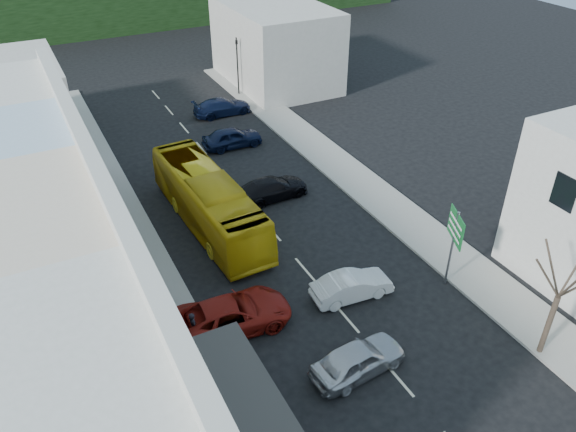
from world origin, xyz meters
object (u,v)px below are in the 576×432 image
object	(u,v)px
bus	(209,202)
car_red	(231,316)
car_silver	(358,359)
car_white	(352,285)
direction_sign	(452,249)
street_tree	(558,297)
traffic_signal	(238,67)
pedestrian_left	(193,326)

from	to	relation	value
bus	car_red	xyz separation A→B (m)	(-2.09, -8.40, -0.85)
car_silver	car_white	size ratio (longest dim) A/B	1.00
direction_sign	street_tree	world-z (taller)	street_tree
car_silver	direction_sign	world-z (taller)	direction_sign
bus	direction_sign	world-z (taller)	direction_sign
bus	traffic_signal	xyz separation A→B (m)	(9.51, 18.28, 0.99)
traffic_signal	direction_sign	bearing A→B (deg)	73.89
direction_sign	traffic_signal	distance (m)	28.67
direction_sign	car_white	bearing A→B (deg)	-171.91
car_white	street_tree	xyz separation A→B (m)	(5.29, -6.85, 2.53)
car_silver	car_white	bearing A→B (deg)	-34.89
car_silver	car_red	size ratio (longest dim) A/B	0.96
street_tree	pedestrian_left	bearing A→B (deg)	150.50
car_white	direction_sign	size ratio (longest dim) A/B	1.04
bus	car_silver	bearing A→B (deg)	-85.77
bus	street_tree	world-z (taller)	street_tree
car_silver	street_tree	world-z (taller)	street_tree
bus	traffic_signal	world-z (taller)	traffic_signal
car_red	direction_sign	bearing A→B (deg)	-96.65
car_red	pedestrian_left	size ratio (longest dim) A/B	2.71
bus	car_white	size ratio (longest dim) A/B	2.64
car_silver	car_white	xyz separation A→B (m)	(2.32, 4.10, 0.00)
car_white	traffic_signal	xyz separation A→B (m)	(5.59, 27.37, 1.84)
car_white	street_tree	world-z (taller)	street_tree
bus	street_tree	size ratio (longest dim) A/B	1.80
street_tree	car_silver	bearing A→B (deg)	160.15
car_silver	pedestrian_left	world-z (taller)	pedestrian_left
bus	street_tree	xyz separation A→B (m)	(9.21, -15.95, 1.68)
car_white	pedestrian_left	size ratio (longest dim) A/B	2.59
street_tree	car_red	bearing A→B (deg)	146.26
car_white	pedestrian_left	world-z (taller)	pedestrian_left
traffic_signal	car_silver	bearing A→B (deg)	61.38
car_red	traffic_signal	xyz separation A→B (m)	(11.60, 26.68, 1.84)
traffic_signal	car_white	bearing A→B (deg)	63.94
car_red	car_white	bearing A→B (deg)	-92.84
car_silver	car_red	xyz separation A→B (m)	(-3.69, 4.80, 0.00)
car_silver	traffic_signal	xyz separation A→B (m)	(7.91, 31.48, 1.84)
bus	car_red	bearing A→B (deg)	-106.66
pedestrian_left	direction_sign	bearing A→B (deg)	-102.20
car_silver	car_red	distance (m)	6.05
direction_sign	car_silver	bearing A→B (deg)	-135.25
direction_sign	street_tree	bearing A→B (deg)	-61.72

